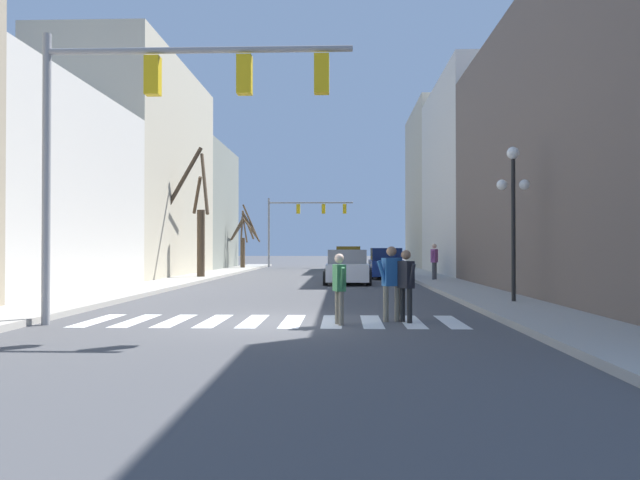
{
  "coord_description": "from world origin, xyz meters",
  "views": [
    {
      "loc": [
        1.58,
        -14.05,
        1.67
      ],
      "look_at": [
        0.35,
        20.69,
        2.12
      ],
      "focal_mm": 35.0,
      "sensor_mm": 36.0,
      "label": 1
    }
  ],
  "objects_px": {
    "traffic_signal_far": "(301,216)",
    "car_parked_left_mid": "(348,259)",
    "street_lamp_right_corner": "(513,192)",
    "pedestrian_on_left_sidewalk": "(391,277)",
    "pedestrian_waiting_at_curb": "(339,283)",
    "street_tree_right_far": "(198,221)",
    "street_tree_right_mid": "(244,240)",
    "pedestrian_on_right_sidewalk": "(434,258)",
    "car_at_intersection": "(347,268)",
    "traffic_signal_near": "(159,107)",
    "street_tree_left_mid": "(244,242)",
    "car_parked_left_near": "(386,264)",
    "pedestrian_near_right_corner": "(406,280)"
  },
  "relations": [
    {
      "from": "street_tree_right_mid",
      "to": "pedestrian_on_right_sidewalk",
      "type": "bearing_deg",
      "value": -56.83
    },
    {
      "from": "pedestrian_on_left_sidewalk",
      "to": "pedestrian_waiting_at_curb",
      "type": "distance_m",
      "value": 1.35
    },
    {
      "from": "traffic_signal_near",
      "to": "car_parked_left_near",
      "type": "distance_m",
      "value": 22.52
    },
    {
      "from": "car_parked_left_near",
      "to": "pedestrian_on_left_sidewalk",
      "type": "xyz_separation_m",
      "value": [
        -1.3,
        -20.36,
        0.23
      ]
    },
    {
      "from": "pedestrian_on_right_sidewalk",
      "to": "traffic_signal_far",
      "type": "bearing_deg",
      "value": 48.05
    },
    {
      "from": "car_parked_left_near",
      "to": "traffic_signal_near",
      "type": "bearing_deg",
      "value": 163.24
    },
    {
      "from": "pedestrian_waiting_at_curb",
      "to": "street_tree_right_mid",
      "type": "xyz_separation_m",
      "value": [
        -7.78,
        35.7,
        1.41
      ]
    },
    {
      "from": "pedestrian_on_left_sidewalk",
      "to": "pedestrian_on_right_sidewalk",
      "type": "relative_size",
      "value": 0.98
    },
    {
      "from": "traffic_signal_near",
      "to": "car_at_intersection",
      "type": "bearing_deg",
      "value": 75.1
    },
    {
      "from": "traffic_signal_far",
      "to": "pedestrian_near_right_corner",
      "type": "relative_size",
      "value": 4.61
    },
    {
      "from": "car_parked_left_near",
      "to": "car_parked_left_mid",
      "type": "bearing_deg",
      "value": 8.51
    },
    {
      "from": "car_parked_left_mid",
      "to": "pedestrian_on_right_sidewalk",
      "type": "distance_m",
      "value": 17.68
    },
    {
      "from": "traffic_signal_near",
      "to": "street_lamp_right_corner",
      "type": "height_order",
      "value": "traffic_signal_near"
    },
    {
      "from": "street_lamp_right_corner",
      "to": "street_tree_right_mid",
      "type": "bearing_deg",
      "value": 112.2
    },
    {
      "from": "street_tree_right_mid",
      "to": "street_tree_left_mid",
      "type": "height_order",
      "value": "street_tree_left_mid"
    },
    {
      "from": "pedestrian_waiting_at_curb",
      "to": "street_tree_left_mid",
      "type": "height_order",
      "value": "street_tree_left_mid"
    },
    {
      "from": "street_tree_right_far",
      "to": "street_tree_left_mid",
      "type": "bearing_deg",
      "value": 89.91
    },
    {
      "from": "pedestrian_waiting_at_curb",
      "to": "street_tree_right_far",
      "type": "xyz_separation_m",
      "value": [
        -7.62,
        19.39,
        2.22
      ]
    },
    {
      "from": "car_parked_left_mid",
      "to": "street_tree_left_mid",
      "type": "xyz_separation_m",
      "value": [
        -8.12,
        0.94,
        1.28
      ]
    },
    {
      "from": "pedestrian_waiting_at_curb",
      "to": "street_tree_right_far",
      "type": "height_order",
      "value": "street_tree_right_far"
    },
    {
      "from": "traffic_signal_far",
      "to": "car_parked_left_mid",
      "type": "distance_m",
      "value": 8.86
    },
    {
      "from": "car_parked_left_mid",
      "to": "pedestrian_waiting_at_curb",
      "type": "height_order",
      "value": "car_parked_left_mid"
    },
    {
      "from": "traffic_signal_near",
      "to": "street_tree_left_mid",
      "type": "height_order",
      "value": "traffic_signal_near"
    },
    {
      "from": "traffic_signal_near",
      "to": "car_at_intersection",
      "type": "xyz_separation_m",
      "value": [
        4.2,
        15.79,
        -3.97
      ]
    },
    {
      "from": "car_parked_left_mid",
      "to": "street_tree_left_mid",
      "type": "relative_size",
      "value": 0.92
    },
    {
      "from": "street_lamp_right_corner",
      "to": "pedestrian_waiting_at_curb",
      "type": "distance_m",
      "value": 7.09
    },
    {
      "from": "street_tree_right_mid",
      "to": "pedestrian_waiting_at_curb",
      "type": "bearing_deg",
      "value": -77.71
    },
    {
      "from": "street_lamp_right_corner",
      "to": "pedestrian_on_left_sidewalk",
      "type": "xyz_separation_m",
      "value": [
        -3.79,
        -3.82,
        -2.27
      ]
    },
    {
      "from": "street_tree_right_mid",
      "to": "street_tree_left_mid",
      "type": "relative_size",
      "value": 0.92
    },
    {
      "from": "street_tree_right_mid",
      "to": "street_tree_right_far",
      "type": "xyz_separation_m",
      "value": [
        0.15,
        -16.32,
        0.81
      ]
    },
    {
      "from": "car_parked_left_near",
      "to": "pedestrian_on_left_sidewalk",
      "type": "distance_m",
      "value": 20.4
    },
    {
      "from": "pedestrian_waiting_at_curb",
      "to": "pedestrian_on_left_sidewalk",
      "type": "bearing_deg",
      "value": 101.42
    },
    {
      "from": "traffic_signal_near",
      "to": "street_tree_right_mid",
      "type": "height_order",
      "value": "traffic_signal_near"
    },
    {
      "from": "traffic_signal_far",
      "to": "pedestrian_on_left_sidewalk",
      "type": "xyz_separation_m",
      "value": [
        4.75,
        -40.36,
        -3.53
      ]
    },
    {
      "from": "car_at_intersection",
      "to": "street_tree_right_far",
      "type": "distance_m",
      "value": 9.1
    },
    {
      "from": "car_at_intersection",
      "to": "street_tree_right_mid",
      "type": "relative_size",
      "value": 0.94
    },
    {
      "from": "car_parked_left_mid",
      "to": "street_tree_left_mid",
      "type": "height_order",
      "value": "street_tree_left_mid"
    },
    {
      "from": "traffic_signal_near",
      "to": "traffic_signal_far",
      "type": "height_order",
      "value": "traffic_signal_near"
    },
    {
      "from": "street_tree_left_mid",
      "to": "traffic_signal_far",
      "type": "bearing_deg",
      "value": 56.08
    },
    {
      "from": "pedestrian_waiting_at_curb",
      "to": "street_tree_left_mid",
      "type": "relative_size",
      "value": 0.31
    },
    {
      "from": "traffic_signal_far",
      "to": "pedestrian_waiting_at_curb",
      "type": "height_order",
      "value": "traffic_signal_far"
    },
    {
      "from": "pedestrian_on_left_sidewalk",
      "to": "pedestrian_near_right_corner",
      "type": "height_order",
      "value": "pedestrian_on_left_sidewalk"
    },
    {
      "from": "car_parked_left_near",
      "to": "street_tree_left_mid",
      "type": "height_order",
      "value": "street_tree_left_mid"
    },
    {
      "from": "pedestrian_waiting_at_curb",
      "to": "street_tree_right_far",
      "type": "relative_size",
      "value": 0.22
    },
    {
      "from": "car_parked_left_near",
      "to": "street_tree_left_mid",
      "type": "xyz_separation_m",
      "value": [
        -10.08,
        14.01,
        1.34
      ]
    },
    {
      "from": "car_parked_left_near",
      "to": "pedestrian_on_right_sidewalk",
      "type": "height_order",
      "value": "pedestrian_on_right_sidewalk"
    },
    {
      "from": "traffic_signal_near",
      "to": "street_tree_right_mid",
      "type": "xyz_separation_m",
      "value": [
        -3.86,
        35.92,
        -2.39
      ]
    },
    {
      "from": "pedestrian_on_right_sidewalk",
      "to": "street_tree_right_far",
      "type": "bearing_deg",
      "value": 107.76
    },
    {
      "from": "car_parked_left_near",
      "to": "street_tree_right_far",
      "type": "height_order",
      "value": "street_tree_right_far"
    },
    {
      "from": "street_tree_right_mid",
      "to": "car_at_intersection",
      "type": "bearing_deg",
      "value": -68.17
    }
  ]
}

